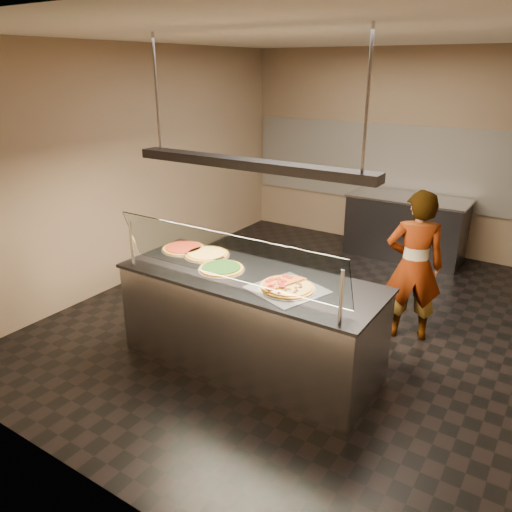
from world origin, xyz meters
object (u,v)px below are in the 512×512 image
Objects in this scene: perforated_tray at (287,289)px; pizza_spinach at (222,268)px; sneeze_guard at (227,257)px; half_pizza_sausage at (299,290)px; prep_table at (406,227)px; heat_lamp_housing at (249,164)px; half_pizza_pepperoni at (276,283)px; worker at (414,266)px; pizza_spatula at (216,254)px; serving_counter at (250,321)px; pizza_cheese at (207,254)px; pizza_tomato at (184,248)px.

pizza_spinach is (-0.74, 0.05, 0.01)m from perforated_tray.
sneeze_guard reaches higher than half_pizza_sausage.
heat_lamp_housing is at bearing -95.06° from prep_table.
worker is at bearing 61.60° from half_pizza_pepperoni.
pizza_spatula reaches higher than prep_table.
serving_counter is 4.85× the size of half_pizza_sausage.
sneeze_guard is 0.97× the size of heat_lamp_housing.
half_pizza_pepperoni is 1.04m from heat_lamp_housing.
pizza_spinach is at bearing -32.87° from pizza_cheese.
pizza_spatula is at bearing 1.01° from pizza_tomato.
half_pizza_pepperoni is 1.12× the size of pizza_tomato.
worker is 0.70× the size of heat_lamp_housing.
pizza_tomato is at bearing 6.52° from worker.
sneeze_guard is at bearing -40.15° from pizza_cheese.
sneeze_guard is 0.59m from perforated_tray.
pizza_tomato is (-0.31, 0.01, -0.00)m from pizza_cheese.
pizza_cheese is 2.00× the size of pizza_spatula.
sneeze_guard reaches higher than pizza_spatula.
pizza_tomato is at bearing 149.95° from sneeze_guard.
serving_counter is at bearing -22.03° from pizza_spatula.
heat_lamp_housing is at bearing -22.03° from pizza_spatula.
prep_table is at bearing 93.31° from half_pizza_sausage.
perforated_tray is 0.74m from pizza_spinach.
pizza_tomato is at bearing -110.33° from prep_table.
worker reaches higher than pizza_spatula.
half_pizza_sausage is 0.32× the size of worker.
perforated_tray reaches higher than prep_table.
worker is at bearing 65.13° from perforated_tray.
half_pizza_sausage is 1.56m from worker.
worker is at bearing 29.15° from pizza_tomato.
half_pizza_pepperoni is 0.32× the size of worker.
pizza_cheese reaches higher than serving_counter.
serving_counter is 0.84m from pizza_cheese.
sneeze_guard is 5.02× the size of pizza_spinach.
pizza_spinach is at bearing 132.87° from sneeze_guard.
half_pizza_sausage is 1.54m from pizza_tomato.
pizza_spinach is (-0.63, 0.05, -0.02)m from half_pizza_pepperoni.
pizza_cheese is 0.29× the size of worker.
worker reaches higher than half_pizza_pepperoni.
sneeze_guard is 1.15m from pizza_tomato.
sneeze_guard is at bearing -153.73° from half_pizza_sausage.
pizza_spatula is 0.10× the size of heat_lamp_housing.
sneeze_guard is at bearing 34.50° from worker.
pizza_tomato is at bearing 178.92° from pizza_cheese.
pizza_spinach is (-0.30, -0.02, 0.48)m from serving_counter.
pizza_cheese is at bearing -1.08° from pizza_tomato.
pizza_spinach is (-0.30, 0.32, -0.28)m from sneeze_guard.
perforated_tray is 0.11m from half_pizza_pepperoni.
pizza_tomato is 2.38m from worker.
pizza_spinach reaches higher than pizza_cheese.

